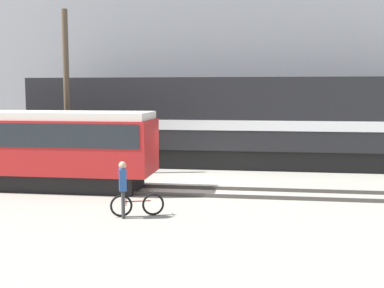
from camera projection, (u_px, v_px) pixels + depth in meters
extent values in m
plane|color=#9E998C|center=(197.00, 184.00, 20.41)|extent=(120.00, 120.00, 0.00)
cube|color=#47423D|center=(188.00, 195.00, 17.96)|extent=(60.00, 0.07, 0.14)
cube|color=#47423D|center=(193.00, 187.00, 19.37)|extent=(60.00, 0.07, 0.14)
cube|color=#47423D|center=(208.00, 167.00, 24.66)|extent=(60.00, 0.07, 0.14)
cube|color=#47423D|center=(211.00, 163.00, 26.07)|extent=(60.00, 0.07, 0.14)
cube|color=#99999E|center=(221.00, 55.00, 31.72)|extent=(37.53, 6.00, 12.59)
cube|color=black|center=(234.00, 157.00, 25.13)|extent=(19.72, 2.55, 1.00)
cube|color=black|center=(234.00, 113.00, 24.88)|extent=(21.43, 3.00, 3.61)
cube|color=white|center=(234.00, 123.00, 24.94)|extent=(21.01, 3.04, 0.50)
cube|color=black|center=(38.00, 180.00, 19.53)|extent=(8.35, 2.00, 0.70)
cube|color=#B21E1E|center=(37.00, 145.00, 19.38)|extent=(9.49, 2.50, 2.12)
cube|color=#1E2328|center=(37.00, 133.00, 19.32)|extent=(9.11, 2.54, 0.90)
cube|color=silver|center=(36.00, 115.00, 19.24)|extent=(9.30, 2.38, 0.30)
torus|color=black|center=(153.00, 204.00, 15.26)|extent=(0.69, 0.30, 0.71)
torus|color=black|center=(121.00, 206.00, 15.07)|extent=(0.69, 0.30, 0.71)
cylinder|color=#B21E1E|center=(137.00, 201.00, 15.15)|extent=(0.82, 0.32, 0.04)
cylinder|color=#B21E1E|center=(126.00, 201.00, 15.08)|extent=(0.03, 0.03, 0.32)
cylinder|color=#262626|center=(153.00, 192.00, 15.21)|extent=(0.17, 0.42, 0.02)
cylinder|color=#333333|center=(123.00, 204.00, 15.01)|extent=(0.11, 0.11, 0.87)
cylinder|color=#333333|center=(123.00, 205.00, 14.85)|extent=(0.11, 0.11, 0.87)
cube|color=#264C8C|center=(123.00, 180.00, 14.84)|extent=(0.33, 0.41, 0.67)
sphere|color=tan|center=(123.00, 165.00, 14.79)|extent=(0.24, 0.24, 0.24)
cylinder|color=#4C3D2D|center=(67.00, 93.00, 22.51)|extent=(0.28, 0.28, 7.69)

